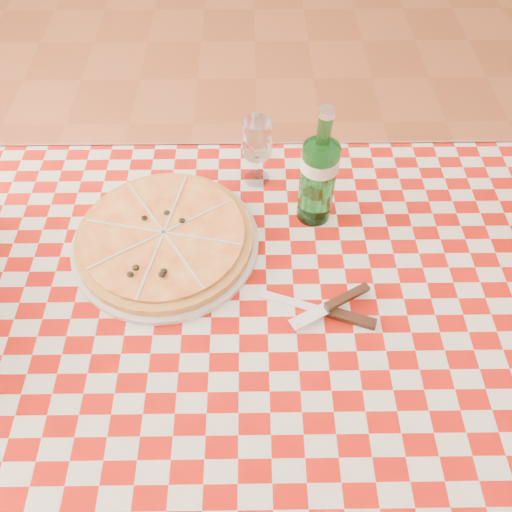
{
  "coord_description": "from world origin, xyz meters",
  "views": [
    {
      "loc": [
        -0.03,
        -0.5,
        1.56
      ],
      "look_at": [
        -0.02,
        0.06,
        0.82
      ],
      "focal_mm": 35.0,
      "sensor_mm": 36.0,
      "label": 1
    }
  ],
  "objects_px": {
    "water_bottle": "(319,168)",
    "wine_glass": "(257,152)",
    "pizza_plate": "(165,237)",
    "dining_table": "(266,326)"
  },
  "relations": [
    {
      "from": "water_bottle",
      "to": "dining_table",
      "type": "bearing_deg",
      "value": -115.78
    },
    {
      "from": "pizza_plate",
      "to": "water_bottle",
      "type": "height_order",
      "value": "water_bottle"
    },
    {
      "from": "pizza_plate",
      "to": "water_bottle",
      "type": "distance_m",
      "value": 0.34
    },
    {
      "from": "water_bottle",
      "to": "wine_glass",
      "type": "xyz_separation_m",
      "value": [
        -0.12,
        0.11,
        -0.05
      ]
    },
    {
      "from": "water_bottle",
      "to": "wine_glass",
      "type": "relative_size",
      "value": 1.69
    },
    {
      "from": "dining_table",
      "to": "pizza_plate",
      "type": "height_order",
      "value": "pizza_plate"
    },
    {
      "from": "wine_glass",
      "to": "pizza_plate",
      "type": "bearing_deg",
      "value": -135.08
    },
    {
      "from": "water_bottle",
      "to": "wine_glass",
      "type": "bearing_deg",
      "value": 137.77
    },
    {
      "from": "water_bottle",
      "to": "wine_glass",
      "type": "height_order",
      "value": "water_bottle"
    },
    {
      "from": "pizza_plate",
      "to": "wine_glass",
      "type": "xyz_separation_m",
      "value": [
        0.19,
        0.19,
        0.06
      ]
    }
  ]
}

